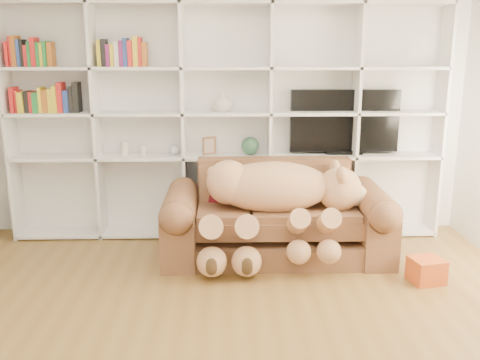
{
  "coord_description": "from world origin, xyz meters",
  "views": [
    {
      "loc": [
        -0.0,
        -3.14,
        1.97
      ],
      "look_at": [
        0.12,
        1.63,
        0.76
      ],
      "focal_mm": 40.0,
      "sensor_mm": 36.0,
      "label": 1
    }
  ],
  "objects_px": {
    "sofa": "(276,222)",
    "teddy_bear": "(275,198)",
    "gift_box": "(426,270)",
    "tv": "(344,122)"
  },
  "relations": [
    {
      "from": "sofa",
      "to": "gift_box",
      "type": "relative_size",
      "value": 8.08
    },
    {
      "from": "gift_box",
      "to": "tv",
      "type": "relative_size",
      "value": 0.23
    },
    {
      "from": "sofa",
      "to": "teddy_bear",
      "type": "height_order",
      "value": "teddy_bear"
    },
    {
      "from": "sofa",
      "to": "teddy_bear",
      "type": "distance_m",
      "value": 0.34
    },
    {
      "from": "gift_box",
      "to": "tv",
      "type": "xyz_separation_m",
      "value": [
        -0.48,
        1.3,
        1.09
      ]
    },
    {
      "from": "teddy_bear",
      "to": "gift_box",
      "type": "bearing_deg",
      "value": -13.06
    },
    {
      "from": "gift_box",
      "to": "tv",
      "type": "height_order",
      "value": "tv"
    },
    {
      "from": "teddy_bear",
      "to": "tv",
      "type": "distance_m",
      "value": 1.29
    },
    {
      "from": "sofa",
      "to": "gift_box",
      "type": "bearing_deg",
      "value": -27.53
    },
    {
      "from": "sofa",
      "to": "tv",
      "type": "distance_m",
      "value": 1.32
    }
  ]
}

